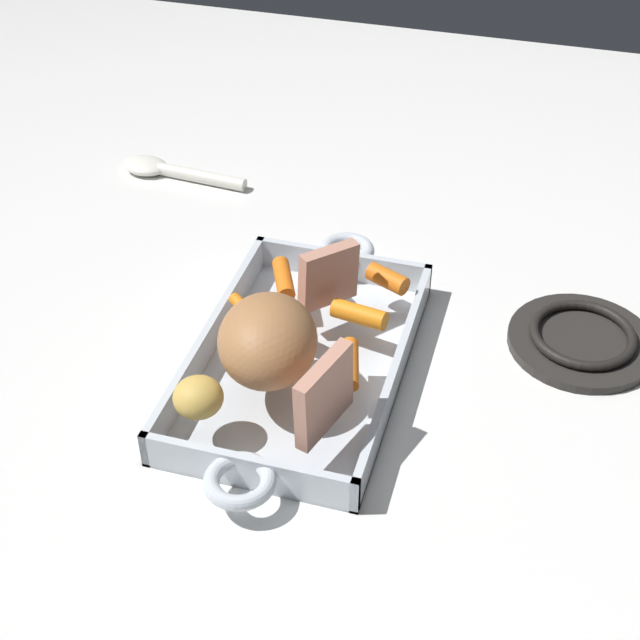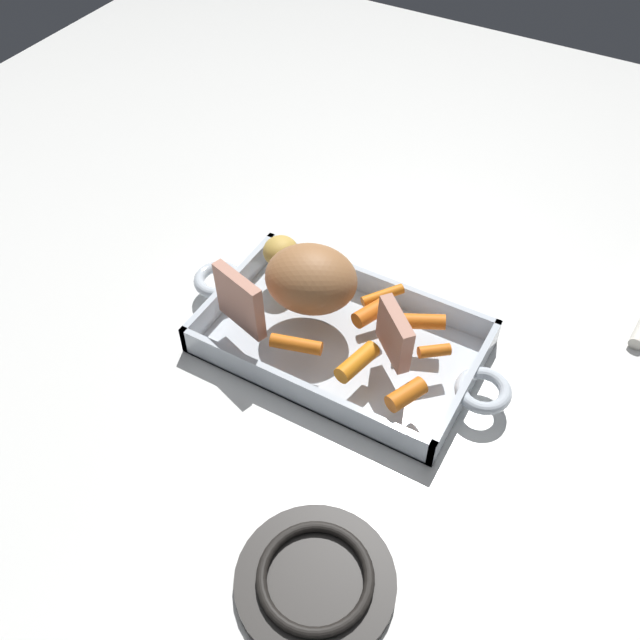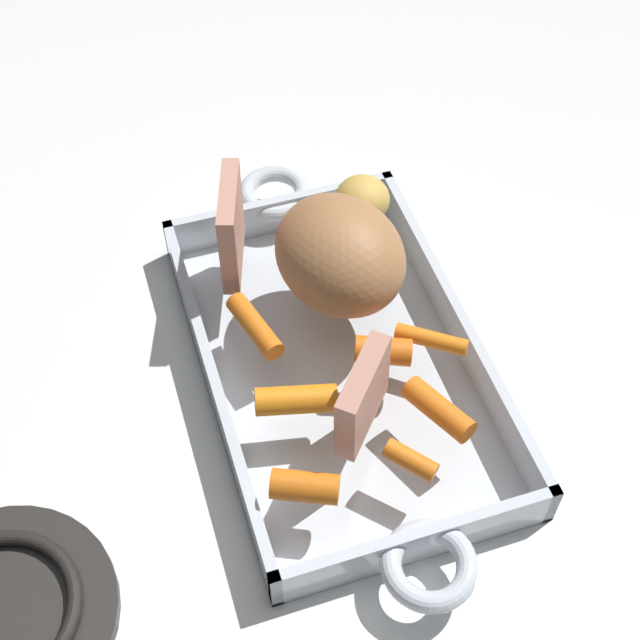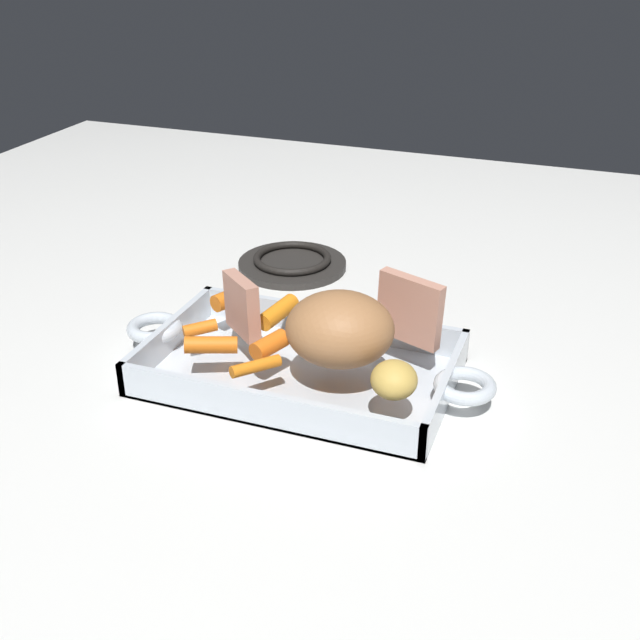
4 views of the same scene
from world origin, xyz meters
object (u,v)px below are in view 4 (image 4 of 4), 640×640
at_px(baby_carrot_short, 230,298).
at_px(baby_carrot_southwest, 200,328).
at_px(roast_slice_thin, 242,306).
at_px(baby_carrot_northeast, 342,320).
at_px(potato_corner, 394,380).
at_px(roast_slice_thick, 410,309).
at_px(baby_carrot_center_left, 278,312).
at_px(baby_carrot_center_right, 256,366).
at_px(baby_carrot_northwest, 211,345).
at_px(roasting_dish, 300,367).
at_px(pork_roast, 340,329).
at_px(baby_carrot_southeast, 270,345).
at_px(stove_burner_rear, 292,262).

distance_m(baby_carrot_short, baby_carrot_southwest, 0.08).
height_order(roast_slice_thin, baby_carrot_northeast, roast_slice_thin).
bearing_deg(roast_slice_thin, potato_corner, 160.48).
xyz_separation_m(roast_slice_thick, baby_carrot_center_left, (0.17, 0.01, -0.03)).
relative_size(baby_carrot_center_right, baby_carrot_southwest, 1.46).
height_order(roast_slice_thin, potato_corner, roast_slice_thin).
bearing_deg(baby_carrot_center_left, baby_carrot_northwest, 68.03).
distance_m(roasting_dish, pork_roast, 0.09).
distance_m(pork_roast, baby_carrot_short, 0.21).
distance_m(baby_carrot_southeast, stove_burner_rear, 0.35).
bearing_deg(baby_carrot_southeast, baby_carrot_short, -44.71).
bearing_deg(baby_carrot_southeast, baby_carrot_center_right, 92.27).
distance_m(baby_carrot_center_right, baby_carrot_center_left, 0.13).
height_order(roasting_dish, baby_carrot_center_left, baby_carrot_center_left).
bearing_deg(baby_carrot_southwest, potato_corner, 168.49).
bearing_deg(baby_carrot_center_right, roast_slice_thin, -56.23).
relative_size(baby_carrot_southeast, baby_carrot_northeast, 0.68).
bearing_deg(baby_carrot_center_right, pork_roast, -147.11).
bearing_deg(roasting_dish, baby_carrot_northeast, -115.77).
relative_size(baby_carrot_center_right, baby_carrot_center_left, 0.95).
height_order(pork_roast, baby_carrot_northeast, pork_roast).
distance_m(pork_roast, baby_carrot_northwest, 0.16).
xyz_separation_m(pork_roast, potato_corner, (-0.08, 0.05, -0.02)).
distance_m(roast_slice_thin, baby_carrot_northwest, 0.07).
xyz_separation_m(baby_carrot_northeast, stove_burner_rear, (0.17, -0.24, -0.04)).
bearing_deg(baby_carrot_center_left, roast_slice_thick, -177.76).
bearing_deg(baby_carrot_northeast, baby_carrot_southeast, 57.79).
relative_size(baby_carrot_center_right, baby_carrot_southeast, 1.32).
height_order(roast_slice_thin, baby_carrot_short, roast_slice_thin).
xyz_separation_m(baby_carrot_southeast, stove_burner_rear, (0.11, -0.33, -0.05)).
xyz_separation_m(baby_carrot_northwest, stove_burner_rear, (0.04, -0.36, -0.04)).
height_order(baby_carrot_northwest, baby_carrot_northeast, baby_carrot_northwest).
relative_size(baby_carrot_northwest, baby_carrot_short, 1.24).
xyz_separation_m(roast_slice_thick, stove_burner_rear, (0.25, -0.24, -0.08)).
distance_m(baby_carrot_southwest, baby_carrot_center_left, 0.10).
relative_size(roast_slice_thin, baby_carrot_northeast, 1.07).
bearing_deg(baby_carrot_center_left, baby_carrot_northeast, -172.36).
bearing_deg(baby_carrot_center_right, baby_carrot_center_left, -78.47).
height_order(baby_carrot_northwest, baby_carrot_short, baby_carrot_short).
distance_m(roast_slice_thick, baby_carrot_southwest, 0.26).
relative_size(roast_slice_thick, baby_carrot_southeast, 1.81).
relative_size(roast_slice_thin, baby_carrot_southeast, 1.57).
relative_size(roasting_dish, baby_carrot_northwest, 7.62).
bearing_deg(roast_slice_thick, baby_carrot_southeast, 31.32).
distance_m(baby_carrot_southwest, stove_burner_rear, 0.32).
height_order(roast_slice_thick, baby_carrot_center_right, roast_slice_thick).
relative_size(roast_slice_thin, baby_carrot_center_right, 1.19).
relative_size(baby_carrot_northwest, baby_carrot_center_left, 0.97).
bearing_deg(potato_corner, baby_carrot_northwest, -4.20).
bearing_deg(baby_carrot_center_left, roasting_dish, 133.33).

